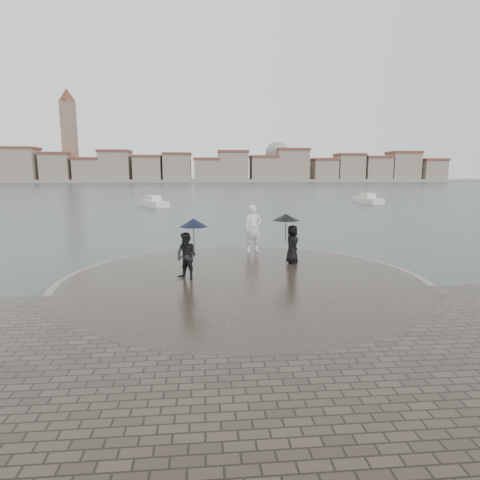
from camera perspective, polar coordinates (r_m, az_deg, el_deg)
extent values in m
plane|color=#2B3835|center=(10.54, 2.39, -12.17)|extent=(400.00, 400.00, 0.00)
cylinder|color=gray|center=(13.79, 0.49, -6.19)|extent=(12.50, 12.50, 0.32)
cylinder|color=#2D261E|center=(13.78, 0.49, -6.11)|extent=(11.90, 11.90, 0.36)
imported|color=white|center=(18.04, 1.90, 1.64)|extent=(0.85, 0.63, 2.12)
imported|color=black|center=(13.51, -7.61, -2.27)|extent=(0.98, 0.94, 1.58)
cylinder|color=black|center=(13.50, -6.58, 0.15)|extent=(0.02, 0.02, 0.90)
cone|color=black|center=(13.42, -6.62, 2.47)|extent=(0.96, 0.96, 0.28)
imported|color=black|center=(15.91, 7.44, -0.60)|extent=(0.76, 0.88, 1.52)
cylinder|color=black|center=(15.87, 6.52, 1.37)|extent=(0.02, 0.02, 0.90)
cone|color=black|center=(15.80, 6.56, 3.24)|extent=(1.10, 1.10, 0.26)
cube|color=gray|center=(172.75, -4.76, 8.41)|extent=(260.00, 20.00, 1.20)
cube|color=gray|center=(184.64, -28.73, 9.19)|extent=(13.00, 10.00, 13.00)
cube|color=brown|center=(184.87, -28.91, 11.35)|extent=(13.60, 10.60, 1.00)
cube|color=gray|center=(179.58, -24.56, 9.20)|extent=(11.00, 10.00, 11.00)
cube|color=brown|center=(179.73, -24.69, 11.11)|extent=(11.60, 10.60, 1.00)
cube|color=gray|center=(176.02, -20.80, 9.12)|extent=(10.00, 10.00, 9.00)
cube|color=brown|center=(176.10, -20.90, 10.75)|extent=(10.60, 10.60, 1.00)
cube|color=gray|center=(173.43, -17.28, 9.81)|extent=(12.00, 10.00, 12.00)
cube|color=brown|center=(173.64, -17.39, 11.95)|extent=(12.60, 10.60, 1.00)
cube|color=gray|center=(171.22, -12.95, 9.67)|extent=(11.00, 10.00, 10.00)
cube|color=brown|center=(171.35, -13.02, 11.51)|extent=(11.60, 10.60, 1.00)
cube|color=gray|center=(170.05, -8.88, 9.96)|extent=(11.00, 10.00, 11.00)
cube|color=brown|center=(170.22, -8.94, 11.98)|extent=(11.60, 10.60, 1.00)
cube|color=gray|center=(169.72, -4.77, 9.71)|extent=(10.00, 10.00, 9.00)
cube|color=brown|center=(169.81, -4.79, 11.39)|extent=(10.60, 10.60, 1.00)
cube|color=gray|center=(170.17, -1.01, 10.24)|extent=(12.00, 10.00, 12.00)
cube|color=brown|center=(170.37, -1.02, 12.43)|extent=(12.60, 10.60, 1.00)
cube|color=gray|center=(171.59, 3.39, 9.89)|extent=(11.00, 10.00, 10.00)
cube|color=brown|center=(171.71, 3.41, 11.72)|extent=(11.60, 10.60, 1.00)
cube|color=gray|center=(173.78, 7.37, 10.32)|extent=(13.00, 10.00, 13.00)
cube|color=brown|center=(174.03, 7.42, 12.62)|extent=(13.60, 10.60, 1.00)
cube|color=gray|center=(177.30, 11.84, 9.53)|extent=(10.00, 10.00, 9.00)
cube|color=brown|center=(177.38, 11.90, 11.15)|extent=(10.60, 10.60, 1.00)
cube|color=gray|center=(180.79, 15.24, 9.72)|extent=(11.00, 10.00, 11.00)
cube|color=brown|center=(180.94, 15.32, 11.61)|extent=(11.60, 10.60, 1.00)
cube|color=gray|center=(185.27, 18.76, 9.38)|extent=(11.00, 10.00, 10.00)
cube|color=brown|center=(185.38, 18.85, 11.08)|extent=(11.60, 10.60, 1.00)
cube|color=gray|center=(190.41, 22.13, 9.48)|extent=(12.00, 10.00, 12.00)
cube|color=brown|center=(190.59, 22.25, 11.43)|extent=(12.60, 10.60, 1.00)
cube|color=gray|center=(196.63, 25.51, 8.80)|extent=(10.00, 10.00, 9.00)
cube|color=brown|center=(196.71, 25.62, 10.25)|extent=(10.60, 10.60, 1.00)
cube|color=#846654|center=(180.32, -23.04, 12.64)|extent=(5.00, 5.00, 32.00)
cone|color=brown|center=(182.49, -23.44, 18.44)|extent=(6.80, 6.80, 5.00)
sphere|color=gray|center=(174.73, 5.30, 12.15)|extent=(10.00, 10.00, 10.00)
cube|color=silver|center=(47.95, -12.19, 4.96)|extent=(4.05, 5.59, 0.90)
cube|color=silver|center=(47.91, -12.21, 5.68)|extent=(2.01, 2.33, 0.90)
cube|color=silver|center=(54.84, 17.66, 5.28)|extent=(2.26, 5.65, 0.90)
cube|color=silver|center=(54.81, 17.69, 5.90)|extent=(1.44, 2.13, 0.90)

